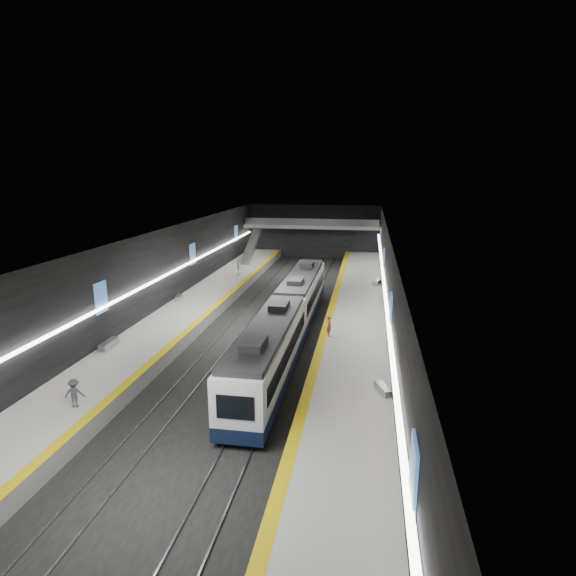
% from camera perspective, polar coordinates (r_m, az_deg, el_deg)
% --- Properties ---
extents(ground, '(70.00, 70.00, 0.00)m').
position_cam_1_polar(ground, '(40.88, -2.76, -4.96)').
color(ground, black).
rests_on(ground, ground).
extents(ceiling, '(20.00, 70.00, 0.04)m').
position_cam_1_polar(ceiling, '(39.03, -2.89, 6.22)').
color(ceiling, beige).
rests_on(ceiling, wall_left).
extents(wall_left, '(0.04, 70.00, 8.00)m').
position_cam_1_polar(wall_left, '(42.99, -15.96, 0.99)').
color(wall_left, black).
rests_on(wall_left, ground).
extents(wall_right, '(0.04, 70.00, 8.00)m').
position_cam_1_polar(wall_right, '(38.91, 11.72, -0.08)').
color(wall_right, black).
rests_on(wall_right, ground).
extents(wall_back, '(20.00, 0.04, 8.00)m').
position_cam_1_polar(wall_back, '(73.83, 3.01, 6.72)').
color(wall_back, black).
rests_on(wall_back, ground).
extents(platform_left, '(5.00, 70.00, 1.00)m').
position_cam_1_polar(platform_left, '(42.89, -12.62, -3.68)').
color(platform_left, slate).
rests_on(platform_left, ground).
extents(tile_surface_left, '(5.00, 70.00, 0.02)m').
position_cam_1_polar(tile_surface_left, '(42.74, -12.66, -3.03)').
color(tile_surface_left, '#B5B5B0').
rests_on(tile_surface_left, platform_left).
extents(tactile_strip_left, '(0.60, 70.00, 0.02)m').
position_cam_1_polar(tactile_strip_left, '(41.97, -9.87, -3.19)').
color(tactile_strip_left, '#DCBC0B').
rests_on(tactile_strip_left, platform_left).
extents(platform_right, '(5.00, 70.00, 1.00)m').
position_cam_1_polar(platform_right, '(39.86, 7.87, -4.82)').
color(platform_right, slate).
rests_on(platform_right, ground).
extents(tile_surface_right, '(5.00, 70.00, 0.02)m').
position_cam_1_polar(tile_surface_right, '(39.70, 7.89, -4.13)').
color(tile_surface_right, '#B5B5B0').
rests_on(tile_surface_right, platform_right).
extents(tactile_strip_right, '(0.60, 70.00, 0.02)m').
position_cam_1_polar(tactile_strip_right, '(39.81, 4.72, -3.97)').
color(tactile_strip_right, '#DCBC0B').
rests_on(tactile_strip_right, platform_right).
extents(rails, '(6.52, 70.00, 0.12)m').
position_cam_1_polar(rails, '(40.86, -2.76, -4.88)').
color(rails, gray).
rests_on(rails, ground).
extents(train, '(2.69, 30.04, 3.60)m').
position_cam_1_polar(train, '(36.99, 0.03, -3.41)').
color(train, '#0D1733').
rests_on(train, ground).
extents(ad_posters, '(19.94, 53.50, 2.20)m').
position_cam_1_polar(ad_posters, '(40.61, -2.53, 1.51)').
color(ad_posters, '#3E72BC').
rests_on(ad_posters, wall_left).
extents(cove_light_left, '(0.25, 68.60, 0.12)m').
position_cam_1_polar(cove_light_left, '(42.95, -15.70, 0.72)').
color(cove_light_left, white).
rests_on(cove_light_left, wall_left).
extents(cove_light_right, '(0.25, 68.60, 0.12)m').
position_cam_1_polar(cove_light_right, '(38.95, 11.41, -0.35)').
color(cove_light_right, white).
rests_on(cove_light_right, wall_right).
extents(mezzanine_bridge, '(20.00, 3.00, 1.50)m').
position_cam_1_polar(mezzanine_bridge, '(71.66, 2.83, 7.34)').
color(mezzanine_bridge, gray).
rests_on(mezzanine_bridge, wall_left).
extents(escalator, '(1.20, 7.50, 3.92)m').
position_cam_1_polar(escalator, '(66.52, -4.36, 4.95)').
color(escalator, '#99999E').
rests_on(escalator, platform_left).
extents(bench_left_near, '(0.57, 1.98, 0.48)m').
position_cam_1_polar(bench_left_near, '(36.27, -20.47, -6.28)').
color(bench_left_near, '#99999E').
rests_on(bench_left_near, platform_left).
extents(bench_left_far, '(0.71, 1.65, 0.39)m').
position_cam_1_polar(bench_left_far, '(47.54, -12.84, -1.09)').
color(bench_left_far, '#99999E').
rests_on(bench_left_far, platform_left).
extents(bench_right_near, '(1.02, 1.66, 0.39)m').
position_cam_1_polar(bench_right_near, '(28.15, 11.21, -11.64)').
color(bench_right_near, '#99999E').
rests_on(bench_right_near, platform_right).
extents(bench_right_far, '(1.04, 1.98, 0.47)m').
position_cam_1_polar(bench_right_far, '(53.50, 10.55, 0.73)').
color(bench_right_far, '#99999E').
rests_on(bench_right_far, platform_right).
extents(passenger_right_a, '(0.57, 0.67, 1.55)m').
position_cam_1_polar(passenger_right_a, '(36.23, 4.88, -4.55)').
color(passenger_right_a, '#CC4C5C').
rests_on(passenger_right_a, platform_right).
extents(passenger_left_a, '(0.81, 1.16, 1.83)m').
position_cam_1_polar(passenger_left_a, '(57.27, -5.92, 2.46)').
color(passenger_left_a, silver).
rests_on(passenger_left_a, platform_left).
extents(passenger_left_b, '(1.14, 0.83, 1.58)m').
position_cam_1_polar(passenger_left_b, '(28.11, -23.99, -11.35)').
color(passenger_left_b, '#3F4047').
rests_on(passenger_left_b, platform_left).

